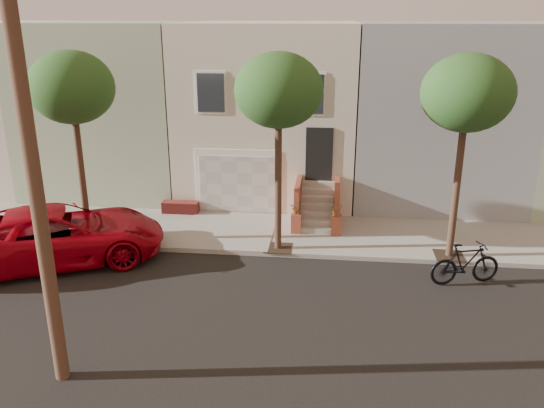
# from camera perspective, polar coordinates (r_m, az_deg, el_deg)

# --- Properties ---
(ground) EXTENTS (90.00, 90.00, 0.00)m
(ground) POSITION_cam_1_polar(r_m,az_deg,el_deg) (15.02, -4.75, -10.84)
(ground) COLOR black
(ground) RESTS_ON ground
(sidewalk) EXTENTS (40.00, 3.70, 0.15)m
(sidewalk) POSITION_cam_1_polar(r_m,az_deg,el_deg) (19.74, -1.86, -2.95)
(sidewalk) COLOR gray
(sidewalk) RESTS_ON ground
(house_row) EXTENTS (33.10, 11.70, 7.00)m
(house_row) POSITION_cam_1_polar(r_m,az_deg,el_deg) (24.39, -0.01, 10.04)
(house_row) COLOR beige
(house_row) RESTS_ON sidewalk
(tree_left) EXTENTS (2.70, 2.57, 6.30)m
(tree_left) POSITION_cam_1_polar(r_m,az_deg,el_deg) (18.67, -20.00, 11.13)
(tree_left) COLOR #2D2116
(tree_left) RESTS_ON sidewalk
(tree_mid) EXTENTS (2.70, 2.57, 6.30)m
(tree_mid) POSITION_cam_1_polar(r_m,az_deg,el_deg) (16.88, 0.68, 11.53)
(tree_mid) COLOR #2D2116
(tree_mid) RESTS_ON sidewalk
(tree_right) EXTENTS (2.70, 2.57, 6.30)m
(tree_right) POSITION_cam_1_polar(r_m,az_deg,el_deg) (17.25, 19.52, 10.62)
(tree_right) COLOR #2D2116
(tree_right) RESTS_ON sidewalk
(pickup_truck) EXTENTS (7.12, 5.37, 1.80)m
(pickup_truck) POSITION_cam_1_polar(r_m,az_deg,el_deg) (18.60, -21.18, -2.99)
(pickup_truck) COLOR #AA0313
(pickup_truck) RESTS_ON ground
(motorcycle) EXTENTS (2.20, 1.16, 1.27)m
(motorcycle) POSITION_cam_1_polar(r_m,az_deg,el_deg) (16.98, 19.36, -5.82)
(motorcycle) COLOR black
(motorcycle) RESTS_ON ground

